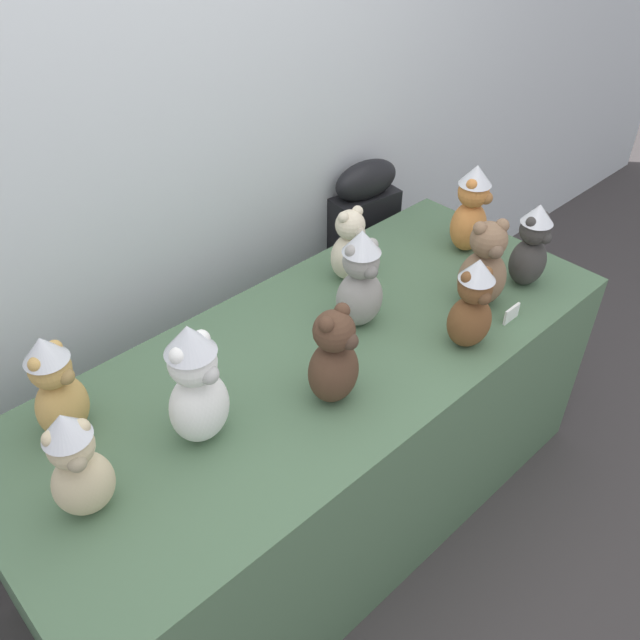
{
  "coord_description": "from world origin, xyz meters",
  "views": [
    {
      "loc": [
        -0.98,
        -0.79,
        2.0
      ],
      "look_at": [
        0.0,
        0.25,
        0.87
      ],
      "focal_mm": 37.05,
      "sensor_mm": 36.0,
      "label": 1
    }
  ],
  "objects_px": {
    "teddy_bear_ginger": "(471,209)",
    "teddy_bear_honey": "(57,388)",
    "display_table": "(320,439)",
    "teddy_bear_cocoa": "(334,359)",
    "teddy_bear_mocha": "(484,267)",
    "teddy_bear_snow": "(196,385)",
    "teddy_bear_chestnut": "(472,304)",
    "teddy_bear_charcoal": "(531,246)",
    "teddy_bear_cream": "(350,247)",
    "teddy_bear_sand": "(77,465)",
    "teddy_bear_ash": "(360,280)",
    "instrument_case": "(362,264)"
  },
  "relations": [
    {
      "from": "display_table",
      "to": "teddy_bear_sand",
      "type": "distance_m",
      "value": 0.9
    },
    {
      "from": "teddy_bear_mocha",
      "to": "teddy_bear_snow",
      "type": "relative_size",
      "value": 0.85
    },
    {
      "from": "teddy_bear_charcoal",
      "to": "teddy_bear_snow",
      "type": "height_order",
      "value": "teddy_bear_snow"
    },
    {
      "from": "teddy_bear_ash",
      "to": "teddy_bear_mocha",
      "type": "bearing_deg",
      "value": -17.47
    },
    {
      "from": "teddy_bear_charcoal",
      "to": "teddy_bear_sand",
      "type": "distance_m",
      "value": 1.48
    },
    {
      "from": "instrument_case",
      "to": "teddy_bear_mocha",
      "type": "xyz_separation_m",
      "value": [
        -0.2,
        -0.69,
        0.41
      ]
    },
    {
      "from": "teddy_bear_snow",
      "to": "teddy_bear_cream",
      "type": "bearing_deg",
      "value": 6.04
    },
    {
      "from": "teddy_bear_ginger",
      "to": "teddy_bear_honey",
      "type": "height_order",
      "value": "teddy_bear_ginger"
    },
    {
      "from": "instrument_case",
      "to": "teddy_bear_chestnut",
      "type": "height_order",
      "value": "teddy_bear_chestnut"
    },
    {
      "from": "teddy_bear_charcoal",
      "to": "teddy_bear_ash",
      "type": "height_order",
      "value": "teddy_bear_ash"
    },
    {
      "from": "teddy_bear_chestnut",
      "to": "teddy_bear_cocoa",
      "type": "height_order",
      "value": "teddy_bear_chestnut"
    },
    {
      "from": "teddy_bear_sand",
      "to": "teddy_bear_cocoa",
      "type": "distance_m",
      "value": 0.65
    },
    {
      "from": "teddy_bear_chestnut",
      "to": "teddy_bear_ginger",
      "type": "height_order",
      "value": "teddy_bear_ginger"
    },
    {
      "from": "teddy_bear_cream",
      "to": "teddy_bear_chestnut",
      "type": "bearing_deg",
      "value": -86.95
    },
    {
      "from": "teddy_bear_ash",
      "to": "teddy_bear_cocoa",
      "type": "bearing_deg",
      "value": -136.31
    },
    {
      "from": "teddy_bear_ginger",
      "to": "teddy_bear_honey",
      "type": "xyz_separation_m",
      "value": [
        -1.42,
        0.16,
        -0.01
      ]
    },
    {
      "from": "teddy_bear_sand",
      "to": "teddy_bear_mocha",
      "type": "bearing_deg",
      "value": 6.45
    },
    {
      "from": "instrument_case",
      "to": "teddy_bear_mocha",
      "type": "relative_size",
      "value": 3.13
    },
    {
      "from": "teddy_bear_charcoal",
      "to": "teddy_bear_cream",
      "type": "bearing_deg",
      "value": 137.42
    },
    {
      "from": "teddy_bear_ash",
      "to": "teddy_bear_ginger",
      "type": "distance_m",
      "value": 0.58
    },
    {
      "from": "teddy_bear_snow",
      "to": "display_table",
      "type": "bearing_deg",
      "value": -8.05
    },
    {
      "from": "teddy_bear_chestnut",
      "to": "teddy_bear_honey",
      "type": "bearing_deg",
      "value": 172.18
    },
    {
      "from": "teddy_bear_chestnut",
      "to": "teddy_bear_sand",
      "type": "height_order",
      "value": "teddy_bear_sand"
    },
    {
      "from": "instrument_case",
      "to": "teddy_bear_cream",
      "type": "distance_m",
      "value": 0.64
    },
    {
      "from": "teddy_bear_cream",
      "to": "teddy_bear_charcoal",
      "type": "bearing_deg",
      "value": -44.17
    },
    {
      "from": "teddy_bear_cocoa",
      "to": "teddy_bear_honey",
      "type": "xyz_separation_m",
      "value": [
        -0.57,
        0.37,
        0.01
      ]
    },
    {
      "from": "teddy_bear_honey",
      "to": "teddy_bear_mocha",
      "type": "bearing_deg",
      "value": -42.71
    },
    {
      "from": "teddy_bear_cocoa",
      "to": "teddy_bear_honey",
      "type": "relative_size",
      "value": 0.95
    },
    {
      "from": "teddy_bear_charcoal",
      "to": "teddy_bear_ginger",
      "type": "height_order",
      "value": "teddy_bear_ginger"
    },
    {
      "from": "instrument_case",
      "to": "teddy_bear_snow",
      "type": "bearing_deg",
      "value": -147.16
    },
    {
      "from": "teddy_bear_ginger",
      "to": "teddy_bear_mocha",
      "type": "height_order",
      "value": "teddy_bear_ginger"
    },
    {
      "from": "teddy_bear_ginger",
      "to": "teddy_bear_cocoa",
      "type": "bearing_deg",
      "value": 176.72
    },
    {
      "from": "teddy_bear_ginger",
      "to": "teddy_bear_snow",
      "type": "xyz_separation_m",
      "value": [
        -1.19,
        -0.08,
        0.01
      ]
    },
    {
      "from": "teddy_bear_cream",
      "to": "teddy_bear_ash",
      "type": "distance_m",
      "value": 0.25
    },
    {
      "from": "instrument_case",
      "to": "teddy_bear_cocoa",
      "type": "bearing_deg",
      "value": -133.24
    },
    {
      "from": "teddy_bear_chestnut",
      "to": "teddy_bear_cocoa",
      "type": "bearing_deg",
      "value": -176.39
    },
    {
      "from": "display_table",
      "to": "teddy_bear_charcoal",
      "type": "bearing_deg",
      "value": -15.55
    },
    {
      "from": "teddy_bear_honey",
      "to": "display_table",
      "type": "bearing_deg",
      "value": -42.92
    },
    {
      "from": "display_table",
      "to": "teddy_bear_chestnut",
      "type": "bearing_deg",
      "value": -37.67
    },
    {
      "from": "display_table",
      "to": "teddy_bear_snow",
      "type": "bearing_deg",
      "value": -176.58
    },
    {
      "from": "teddy_bear_honey",
      "to": "teddy_bear_ginger",
      "type": "bearing_deg",
      "value": -31.16
    },
    {
      "from": "instrument_case",
      "to": "display_table",
      "type": "bearing_deg",
      "value": -136.99
    },
    {
      "from": "teddy_bear_charcoal",
      "to": "teddy_bear_mocha",
      "type": "bearing_deg",
      "value": 173.84
    },
    {
      "from": "teddy_bear_chestnut",
      "to": "teddy_bear_honey",
      "type": "height_order",
      "value": "teddy_bear_honey"
    },
    {
      "from": "teddy_bear_ash",
      "to": "teddy_bear_chestnut",
      "type": "bearing_deg",
      "value": -49.62
    },
    {
      "from": "teddy_bear_charcoal",
      "to": "teddy_bear_chestnut",
      "type": "height_order",
      "value": "teddy_bear_chestnut"
    },
    {
      "from": "instrument_case",
      "to": "teddy_bear_snow",
      "type": "xyz_separation_m",
      "value": [
        -1.15,
        -0.54,
        0.45
      ]
    },
    {
      "from": "teddy_bear_cocoa",
      "to": "teddy_bear_ginger",
      "type": "bearing_deg",
      "value": 2.77
    },
    {
      "from": "instrument_case",
      "to": "teddy_bear_charcoal",
      "type": "bearing_deg",
      "value": -82.39
    },
    {
      "from": "teddy_bear_charcoal",
      "to": "teddy_bear_mocha",
      "type": "height_order",
      "value": "teddy_bear_mocha"
    }
  ]
}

